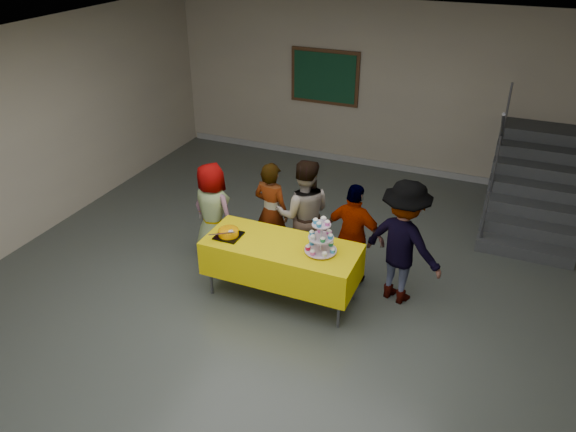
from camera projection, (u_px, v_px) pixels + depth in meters
name	position (u px, v px, depth m)	size (l,w,h in m)	color
room_shell	(264.00, 155.00, 5.61)	(10.00, 10.04, 3.02)	#4C514C
bake_table	(282.00, 259.00, 6.81)	(1.88, 0.78, 0.77)	#595960
cupcake_stand	(321.00, 239.00, 6.46)	(0.38, 0.38, 0.44)	silver
bear_cake	(229.00, 232.00, 6.84)	(0.32, 0.36, 0.12)	black
schoolchild_a	(213.00, 212.00, 7.59)	(0.68, 0.44, 1.39)	slate
schoolchild_b	(271.00, 212.00, 7.52)	(0.52, 0.34, 1.43)	slate
schoolchild_c	(304.00, 214.00, 7.36)	(0.75, 0.58, 1.54)	slate
schoolchild_d	(354.00, 236.00, 7.01)	(0.82, 0.34, 1.40)	slate
schoolchild_e	(403.00, 242.00, 6.69)	(1.03, 0.59, 1.59)	slate
staircase	(533.00, 185.00, 8.79)	(1.30, 2.40, 2.04)	#424447
noticeboard	(325.00, 77.00, 10.24)	(1.30, 0.05, 1.00)	#472B16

